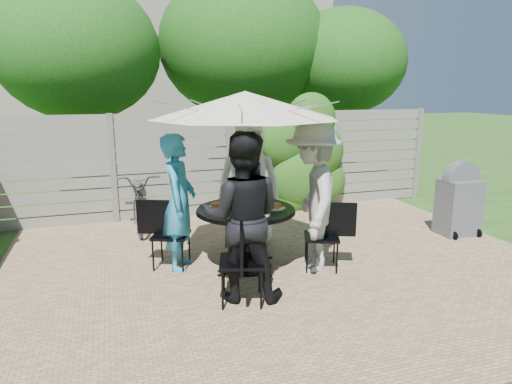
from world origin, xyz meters
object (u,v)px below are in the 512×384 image
object	(u,v)px
chair_right	(322,249)
bbq_grill	(459,202)
person_right	(313,198)
glass_front	(254,208)
coffee_cup	(254,199)
syrup_jug	(241,201)
bicycle	(140,199)
plate_back	(247,199)
chair_back	(249,227)
umbrella	(245,105)
person_left	(179,203)
plate_front	(244,214)
person_back	(249,184)
glass_right	(267,201)
chair_front	(242,278)
glass_left	(224,205)
chair_left	(170,248)
patio_table	(246,227)
person_front	(242,218)
plate_right	(275,207)
plate_extra	(260,213)
plate_left	(217,206)

from	to	relation	value
chair_right	bbq_grill	xyz separation A→B (m)	(2.62, 0.62, 0.27)
person_right	glass_front	bearing A→B (deg)	-70.30
chair_right	coffee_cup	world-z (taller)	coffee_cup
syrup_jug	bicycle	distance (m)	2.46
person_right	plate_back	xyz separation A→B (m)	(-0.66, 0.61, -0.11)
bicycle	chair_back	bearing A→B (deg)	-38.83
coffee_cup	umbrella	bearing A→B (deg)	-133.73
person_left	plate_front	size ratio (longest dim) A/B	6.63
person_back	person_left	size ratio (longest dim) A/B	1.08
chair_right	glass_front	size ratio (longest dim) A/B	6.28
person_right	plate_front	xyz separation A→B (m)	(-0.90, -0.07, -0.11)
glass_right	bbq_grill	xyz separation A→B (m)	(3.25, 0.28, -0.33)
chair_front	person_back	bearing A→B (deg)	-3.54
person_left	coffee_cup	xyz separation A→B (m)	(0.95, -0.10, -0.01)
glass_left	glass_right	size ratio (longest dim) A/B	1.00
chair_left	patio_table	bearing A→B (deg)	3.26
chair_right	glass_right	xyz separation A→B (m)	(-0.63, 0.33, 0.60)
person_back	bicycle	xyz separation A→B (m)	(-1.42, 1.44, -0.45)
person_left	person_front	distance (m)	1.18
plate_right	person_right	bearing A→B (deg)	-19.29
syrup_jug	plate_front	bearing A→B (deg)	-100.96
person_front	person_back	bearing A→B (deg)	-90.00
plate_front	plate_extra	size ratio (longest dim) A/B	1.08
umbrella	chair_right	xyz separation A→B (m)	(0.91, -0.32, -1.79)
plate_right	glass_left	distance (m)	0.63
person_left	plate_left	xyz separation A→B (m)	(0.44, -0.16, -0.04)
plate_back	syrup_jug	world-z (taller)	syrup_jug
chair_back	plate_extra	xyz separation A→B (m)	(-0.25, -1.25, 0.57)
chair_back	plate_right	bearing A→B (deg)	24.12
coffee_cup	bicycle	distance (m)	2.47
chair_right	plate_back	size ratio (longest dim) A/B	3.38
chair_front	bbq_grill	world-z (taller)	bbq_grill
person_right	glass_left	size ratio (longest dim) A/B	13.36
chair_front	chair_right	distance (m)	1.36
person_back	plate_extra	size ratio (longest dim) A/B	7.72
chair_back	chair_left	distance (m)	1.36
chair_left	glass_left	bearing A→B (deg)	-5.22
chair_front	chair_right	xyz separation A→B (m)	(1.23, 0.59, -0.02)
chair_left	person_left	xyz separation A→B (m)	(0.13, -0.05, 0.59)
plate_extra	glass_left	bearing A→B (deg)	136.78
chair_front	plate_left	size ratio (longest dim) A/B	3.66
plate_left	bbq_grill	world-z (taller)	bbq_grill
patio_table	plate_left	world-z (taller)	plate_left
patio_table	chair_front	distance (m)	1.00
person_front	syrup_jug	size ratio (longest dim) A/B	11.43
person_back	chair_front	bearing A→B (deg)	-89.97
glass_front	chair_left	bearing A→B (deg)	147.03
chair_left	plate_right	bearing A→B (deg)	3.27
chair_back	person_front	distance (m)	1.91
plate_extra	glass_left	xyz separation A→B (m)	(-0.35, 0.33, 0.05)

